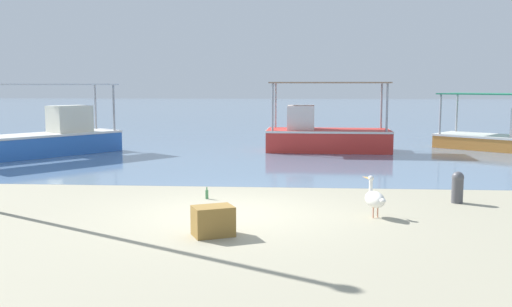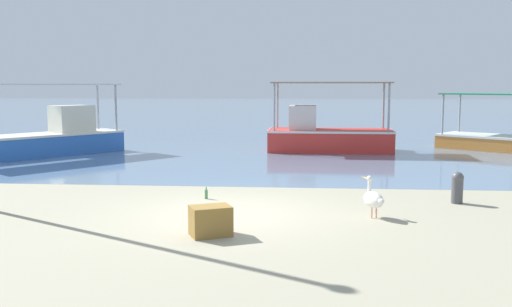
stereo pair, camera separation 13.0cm
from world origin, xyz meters
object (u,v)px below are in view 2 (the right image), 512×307
(mooring_bollard, at_px, (457,187))
(glass_bottle, at_px, (206,194))
(fishing_boat_far_right, at_px, (327,134))
(cargo_crate, at_px, (211,221))
(fishing_boat_outer, at_px, (41,138))
(pelican, at_px, (373,199))

(mooring_bollard, height_order, glass_bottle, mooring_bollard)
(fishing_boat_far_right, xyz_separation_m, cargo_crate, (-2.48, -12.70, -0.41))
(glass_bottle, bearing_deg, cargo_crate, -79.03)
(fishing_boat_outer, bearing_deg, glass_bottle, -44.95)
(pelican, bearing_deg, fishing_boat_far_right, 92.26)
(fishing_boat_outer, relative_size, glass_bottle, 22.31)
(fishing_boat_outer, distance_m, mooring_bollard, 14.68)
(fishing_boat_far_right, relative_size, cargo_crate, 7.15)
(fishing_boat_far_right, distance_m, glass_bottle, 10.09)
(fishing_boat_far_right, xyz_separation_m, mooring_bollard, (2.42, -9.62, -0.30))
(pelican, distance_m, cargo_crate, 3.32)
(mooring_bollard, bearing_deg, fishing_boat_outer, 150.32)
(pelican, bearing_deg, glass_bottle, 156.20)
(fishing_boat_outer, xyz_separation_m, pelican, (10.77, -8.79, -0.28))
(pelican, relative_size, mooring_bollard, 1.16)
(cargo_crate, height_order, glass_bottle, cargo_crate)
(pelican, xyz_separation_m, cargo_crate, (-2.92, -1.56, -0.12))
(fishing_boat_far_right, height_order, fishing_boat_outer, fishing_boat_far_right)
(cargo_crate, xyz_separation_m, glass_bottle, (-0.60, 3.11, -0.15))
(glass_bottle, bearing_deg, pelican, -23.80)
(fishing_boat_far_right, xyz_separation_m, glass_bottle, (-3.09, -9.59, -0.56))
(cargo_crate, relative_size, glass_bottle, 2.48)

